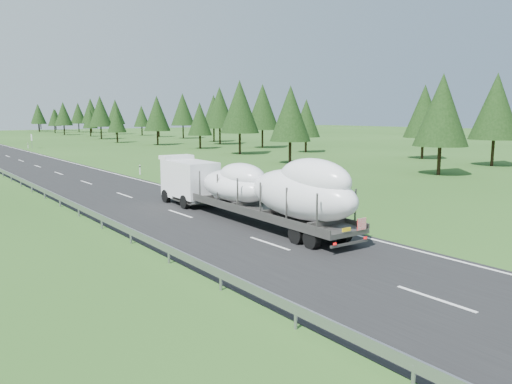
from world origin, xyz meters
TOP-DOWN VIEW (x-y plane):
  - ground at (0.00, 0.00)m, footprint 400.00×400.00m
  - highway_sign at (7.20, 80.00)m, footprint 0.08×0.90m
  - tree_line_right at (39.20, 81.33)m, footprint 27.23×247.57m
  - boat_truck at (2.16, 4.23)m, footprint 2.86×17.77m

SIDE VIEW (x-z plane):
  - ground at x=0.00m, z-range 0.00..0.00m
  - highway_sign at x=7.20m, z-range 0.51..3.11m
  - boat_truck at x=2.16m, z-range 0.04..4.09m
  - tree_line_right at x=39.20m, z-range 0.61..12.78m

